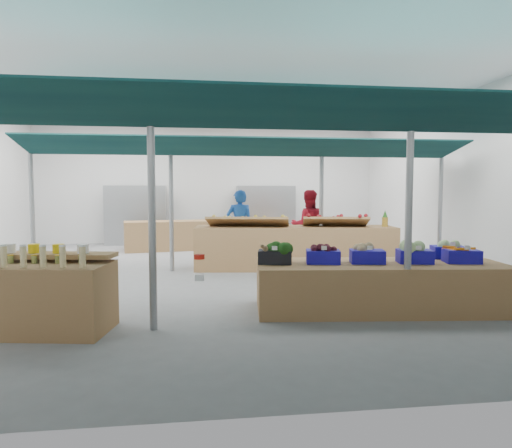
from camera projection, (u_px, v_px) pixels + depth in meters
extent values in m
plane|color=slate|center=(217.00, 274.00, 10.07)|extent=(13.00, 13.00, 0.00)
plane|color=silver|center=(216.00, 80.00, 9.78)|extent=(13.00, 13.00, 0.00)
plane|color=silver|center=(209.00, 184.00, 16.36)|extent=(12.00, 0.00, 12.00)
plane|color=silver|center=(472.00, 179.00, 10.70)|extent=(0.00, 13.00, 13.00)
cylinder|color=gray|center=(32.00, 206.00, 9.95)|extent=(0.10, 0.10, 3.00)
cylinder|color=gray|center=(152.00, 216.00, 5.88)|extent=(0.10, 0.10, 3.00)
cylinder|color=gray|center=(171.00, 205.00, 10.34)|extent=(0.10, 0.10, 3.00)
cylinder|color=gray|center=(409.00, 214.00, 6.33)|extent=(0.10, 0.10, 3.00)
cylinder|color=gray|center=(321.00, 205.00, 10.79)|extent=(0.10, 0.10, 3.00)
cylinder|color=gray|center=(440.00, 204.00, 11.17)|extent=(0.10, 0.10, 3.00)
cylinder|color=gray|center=(286.00, 113.00, 6.02)|extent=(10.00, 0.06, 0.06)
cylinder|color=gray|center=(248.00, 146.00, 10.47)|extent=(10.00, 0.06, 0.06)
cube|color=#0B2A2F|center=(296.00, 109.00, 5.38)|extent=(9.50, 1.28, 0.30)
cube|color=#0B2A2F|center=(277.00, 125.00, 6.66)|extent=(9.50, 1.28, 0.30)
cube|color=#0B2A2F|center=(251.00, 147.00, 9.83)|extent=(9.50, 1.28, 0.30)
cube|color=#0B2A2F|center=(245.00, 152.00, 11.11)|extent=(9.50, 1.28, 0.30)
cube|color=#B23F33|center=(136.00, 216.00, 15.62)|extent=(2.00, 0.50, 2.00)
cube|color=#B23F33|center=(266.00, 215.00, 16.20)|extent=(2.00, 0.50, 2.00)
cube|color=olive|center=(31.00, 298.00, 5.85)|extent=(2.11, 1.20, 0.89)
cube|color=#997247|center=(40.00, 255.00, 6.09)|extent=(2.03, 0.71, 0.06)
cube|color=olive|center=(380.00, 287.00, 6.96)|extent=(3.85, 1.62, 0.73)
cube|color=olive|center=(295.00, 247.00, 10.77)|extent=(4.74, 1.60, 1.00)
cube|color=olive|center=(206.00, 234.00, 14.56)|extent=(5.15, 1.86, 0.91)
cube|color=#150EA1|center=(466.00, 281.00, 7.61)|extent=(0.60, 0.49, 0.63)
imported|color=#194AA3|center=(240.00, 226.00, 11.67)|extent=(0.72, 0.52, 1.86)
imported|color=#A51424|center=(308.00, 226.00, 11.90)|extent=(0.97, 0.80, 1.86)
cube|color=black|center=(275.00, 257.00, 6.88)|extent=(0.56, 0.44, 0.20)
cube|color=white|center=(275.00, 248.00, 6.65)|extent=(0.08, 0.03, 0.06)
cube|color=#150EA1|center=(323.00, 257.00, 6.90)|extent=(0.56, 0.44, 0.20)
cube|color=white|center=(324.00, 248.00, 6.67)|extent=(0.08, 0.03, 0.06)
cube|color=#150EA1|center=(367.00, 256.00, 6.92)|extent=(0.56, 0.44, 0.20)
cube|color=white|center=(370.00, 248.00, 6.69)|extent=(0.08, 0.03, 0.06)
cube|color=#150EA1|center=(415.00, 256.00, 6.94)|extent=(0.56, 0.44, 0.20)
cube|color=white|center=(419.00, 248.00, 6.71)|extent=(0.08, 0.03, 0.06)
cube|color=#150EA1|center=(462.00, 256.00, 6.96)|extent=(0.56, 0.44, 0.20)
cube|color=white|center=(467.00, 247.00, 6.73)|extent=(0.08, 0.03, 0.06)
sphere|color=brown|center=(265.00, 249.00, 6.74)|extent=(0.09, 0.09, 0.09)
sphere|color=brown|center=(262.00, 246.00, 6.72)|extent=(0.06, 0.06, 0.06)
cylinder|color=red|center=(199.00, 257.00, 4.96)|extent=(0.12, 0.12, 0.05)
cube|color=white|center=(200.00, 278.00, 4.91)|extent=(0.10, 0.01, 0.07)
cube|color=#997247|center=(248.00, 222.00, 10.59)|extent=(2.00, 1.07, 0.26)
cube|color=#997247|center=(335.00, 222.00, 10.63)|extent=(1.61, 0.99, 0.26)
cylinder|color=#8C6019|center=(385.00, 222.00, 10.66)|extent=(0.14, 0.14, 0.22)
cone|color=#26661E|center=(385.00, 214.00, 10.65)|extent=(0.12, 0.12, 0.18)
cube|color=#150EA1|center=(448.00, 252.00, 7.42)|extent=(0.57, 0.46, 0.20)
cube|color=white|center=(453.00, 244.00, 7.19)|extent=(0.08, 0.03, 0.06)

